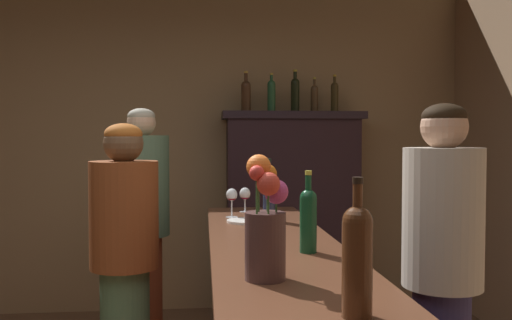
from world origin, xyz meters
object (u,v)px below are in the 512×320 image
object	(u,v)px
display_bottle_left	(246,94)
wine_glass_mid	(245,195)
display_bottle_midleft	(271,94)
display_bottle_center	(295,93)
display_bottle_midright	(314,97)
patron_in_grey	(125,256)
wine_bottle_riesling	(269,192)
flower_arrangement	(266,225)
wine_bottle_pinot	(357,256)
display_cabinet	(292,209)
bartender	(442,266)
wine_bottle_malbec	(308,217)
wine_glass_front	(232,197)
display_bottle_right	(335,95)
patron_by_cabinet	(142,226)
cheese_plate	(246,221)

from	to	relation	value
display_bottle_left	wine_glass_mid	bearing A→B (deg)	-94.71
display_bottle_midleft	display_bottle_center	size ratio (longest dim) A/B	0.91
display_bottle_midright	patron_in_grey	xyz separation A→B (m)	(-1.32, -1.53, -0.95)
wine_bottle_riesling	wine_glass_mid	size ratio (longest dim) A/B	2.26
flower_arrangement	wine_bottle_riesling	bearing A→B (deg)	82.64
wine_glass_mid	flower_arrangement	bearing A→B (deg)	-91.92
wine_bottle_pinot	wine_bottle_riesling	distance (m)	1.54
flower_arrangement	patron_in_grey	size ratio (longest dim) A/B	0.25
display_cabinet	bartender	distance (m)	2.12
wine_bottle_malbec	wine_bottle_pinot	bearing A→B (deg)	-91.88
wine_bottle_pinot	bartender	xyz separation A→B (m)	(0.69, 1.05, -0.29)
display_bottle_midright	wine_glass_mid	bearing A→B (deg)	-117.55
display_bottle_left	display_bottle_center	xyz separation A→B (m)	(0.40, 0.00, 0.01)
wine_bottle_malbec	flower_arrangement	size ratio (longest dim) A/B	0.81
wine_bottle_pinot	wine_glass_mid	distance (m)	1.87
display_cabinet	bartender	xyz separation A→B (m)	(0.33, -2.09, 0.02)
display_bottle_midright	wine_glass_front	bearing A→B (deg)	-116.87
patron_in_grey	bartender	bearing A→B (deg)	41.77
patron_in_grey	wine_bottle_pinot	bearing A→B (deg)	-1.69
display_cabinet	display_bottle_center	world-z (taller)	display_bottle_center
wine_bottle_riesling	wine_bottle_pinot	bearing A→B (deg)	-89.02
flower_arrangement	wine_bottle_pinot	bearing A→B (deg)	-63.77
display_bottle_left	display_cabinet	bearing A→B (deg)	0.00
wine_bottle_malbec	display_bottle_left	world-z (taller)	display_bottle_left
display_bottle_right	bartender	distance (m)	2.28
wine_glass_mid	display_bottle_center	distance (m)	1.54
wine_bottle_pinot	display_bottle_left	bearing A→B (deg)	90.42
patron_by_cabinet	bartender	distance (m)	1.84
patron_in_grey	wine_glass_mid	bearing A→B (deg)	84.09
wine_bottle_malbec	display_bottle_center	bearing A→B (deg)	81.62
wine_bottle_malbec	wine_glass_mid	xyz separation A→B (m)	(-0.15, 1.12, -0.04)
wine_bottle_malbec	patron_by_cabinet	world-z (taller)	patron_by_cabinet
bartender	flower_arrangement	bearing A→B (deg)	42.72
wine_bottle_riesling	wine_glass_front	bearing A→B (deg)	149.71
display_bottle_center	patron_by_cabinet	world-z (taller)	display_bottle_center
wine_bottle_riesling	cheese_plate	xyz separation A→B (m)	(-0.13, -0.05, -0.14)
wine_bottle_riesling	display_bottle_midleft	xyz separation A→B (m)	(0.21, 1.60, 0.63)
wine_bottle_malbec	bartender	distance (m)	0.79
wine_bottle_malbec	patron_in_grey	xyz separation A→B (m)	(-0.80, 0.87, -0.32)
display_cabinet	display_bottle_midright	distance (m)	0.94
wine_glass_mid	display_bottle_midright	size ratio (longest dim) A/B	0.51
wine_glass_front	display_bottle_left	xyz separation A→B (m)	(0.19, 1.49, 0.67)
wine_glass_mid	bartender	xyz separation A→B (m)	(0.82, -0.81, -0.24)
display_bottle_midright	display_bottle_right	xyz separation A→B (m)	(0.17, 0.00, 0.01)
display_bottle_midleft	display_bottle_center	xyz separation A→B (m)	(0.19, 0.00, 0.01)
cheese_plate	display_bottle_midright	distance (m)	1.94
wine_bottle_riesling	display_bottle_left	size ratio (longest dim) A/B	0.99
wine_glass_front	flower_arrangement	size ratio (longest dim) A/B	0.41
display_bottle_left	patron_by_cabinet	distance (m)	1.50
wine_bottle_riesling	bartender	world-z (taller)	bartender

